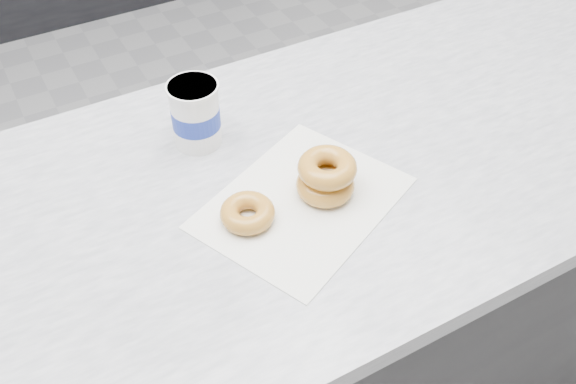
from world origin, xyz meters
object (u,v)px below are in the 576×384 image
counter (262,332)px  coffee_cup (196,114)px  donut_single (248,213)px  donut_stack (326,176)px

counter → coffee_cup: size_ratio=24.05×
donut_single → coffee_cup: 0.23m
donut_stack → donut_single: bearing=178.3°
donut_single → coffee_cup: (0.01, 0.23, 0.05)m
counter → donut_single: bearing=-125.0°
donut_single → counter: bearing=55.0°
counter → donut_stack: donut_stack is taller
donut_stack → coffee_cup: coffee_cup is taller
donut_single → coffee_cup: bearing=87.6°
counter → coffee_cup: coffee_cup is taller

